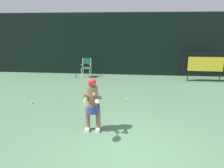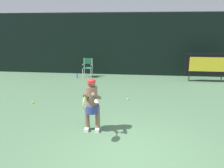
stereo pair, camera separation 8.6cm
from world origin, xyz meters
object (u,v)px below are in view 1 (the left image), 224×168
object	(u,v)px
umpire_chair	(86,66)
tennis_ball_loose	(32,103)
tennis_ball_spare	(127,99)
tennis_player	(92,103)
scoreboard	(205,64)
water_bottle	(76,76)
tennis_racket	(86,103)

from	to	relation	value
umpire_chair	tennis_ball_loose	xyz separation A→B (m)	(-1.14, -4.58, -0.58)
umpire_chair	tennis_ball_spare	bearing A→B (deg)	-56.83
umpire_chair	tennis_player	distance (m)	6.68
tennis_ball_spare	tennis_player	bearing A→B (deg)	-108.36
tennis_ball_loose	scoreboard	bearing A→B (deg)	28.83
umpire_chair	water_bottle	world-z (taller)	umpire_chair
tennis_player	tennis_racket	xyz separation A→B (m)	(-0.04, -0.65, 0.24)
umpire_chair	tennis_player	world-z (taller)	tennis_player
tennis_player	tennis_ball_loose	world-z (taller)	tennis_player
umpire_chair	tennis_ball_spare	size ratio (longest dim) A/B	15.88
tennis_racket	tennis_ball_loose	size ratio (longest dim) A/B	8.85
scoreboard	tennis_player	distance (m)	7.79
umpire_chair	tennis_racket	xyz separation A→B (m)	(1.56, -7.13, 0.45)
water_bottle	tennis_player	world-z (taller)	tennis_player
water_bottle	tennis_player	bearing A→B (deg)	-70.71
scoreboard	tennis_racket	world-z (taller)	scoreboard
tennis_racket	tennis_ball_spare	bearing A→B (deg)	61.39
scoreboard	tennis_ball_spare	world-z (taller)	scoreboard
tennis_ball_spare	tennis_ball_loose	bearing A→B (deg)	-167.76
tennis_racket	tennis_ball_loose	world-z (taller)	tennis_racket
tennis_racket	tennis_ball_loose	distance (m)	3.85
umpire_chair	tennis_ball_loose	bearing A→B (deg)	-103.99
tennis_ball_loose	umpire_chair	bearing A→B (deg)	76.01
scoreboard	tennis_ball_loose	world-z (taller)	scoreboard
umpire_chair	tennis_racket	size ratio (longest dim) A/B	1.79
umpire_chair	water_bottle	bearing A→B (deg)	-146.89
umpire_chair	tennis_ball_loose	size ratio (longest dim) A/B	15.88
water_bottle	tennis_racket	xyz separation A→B (m)	(2.11, -6.77, 0.94)
umpire_chair	tennis_player	bearing A→B (deg)	-76.22
umpire_chair	tennis_ball_loose	world-z (taller)	umpire_chair
tennis_player	tennis_ball_loose	xyz separation A→B (m)	(-2.73, 1.90, -0.80)
tennis_racket	tennis_ball_loose	bearing A→B (deg)	123.56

